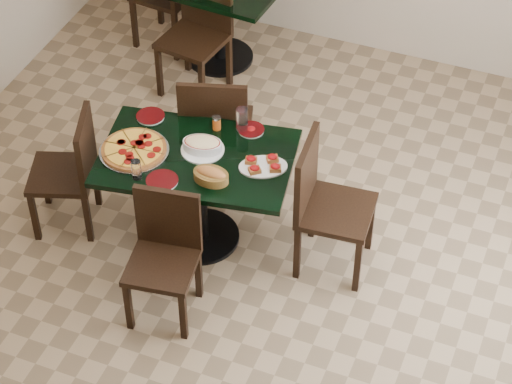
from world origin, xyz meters
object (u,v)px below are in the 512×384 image
at_px(chair_far, 216,126).
at_px(main_table, 198,177).
at_px(chair_left, 73,167).
at_px(chair_right, 323,199).
at_px(pepperoni_pizza, 134,149).
at_px(back_chair_near, 199,26).
at_px(chair_near, 165,249).
at_px(lasagna_casserole, 202,145).
at_px(bread_basket, 211,175).
at_px(bruschetta_platter, 263,165).
at_px(back_table, 219,5).

bearing_deg(chair_far, main_table, 83.68).
bearing_deg(chair_left, chair_right, 79.98).
distance_m(chair_right, pepperoni_pizza, 1.25).
height_order(chair_far, back_chair_near, chair_far).
bearing_deg(chair_left, main_table, 81.14).
relative_size(chair_near, lasagna_casserole, 3.15).
bearing_deg(main_table, bread_basket, -54.55).
bearing_deg(chair_near, chair_far, 88.71).
bearing_deg(bread_basket, chair_far, 113.52).
height_order(lasagna_casserole, bruschetta_platter, lasagna_casserole).
xyz_separation_m(chair_near, chair_right, (0.78, 0.72, 0.06)).
relative_size(chair_far, chair_right, 1.02).
bearing_deg(back_chair_near, lasagna_casserole, -56.29).
height_order(main_table, bread_basket, bread_basket).
bearing_deg(main_table, chair_near, -95.58).
xyz_separation_m(back_table, back_chair_near, (-0.00, -0.38, 0.04)).
bearing_deg(pepperoni_pizza, chair_far, 65.54).
distance_m(chair_far, lasagna_casserole, 0.53).
height_order(chair_near, bread_basket, chair_near).
bearing_deg(chair_far, chair_left, 25.19).
relative_size(chair_left, lasagna_casserole, 3.22).
bearing_deg(lasagna_casserole, bruschetta_platter, -12.96).
bearing_deg(lasagna_casserole, back_chair_near, 103.69).
relative_size(chair_far, lasagna_casserole, 3.57).
xyz_separation_m(chair_near, chair_left, (-0.89, 0.44, 0.01)).
height_order(back_chair_near, lasagna_casserole, back_chair_near).
relative_size(back_table, bread_basket, 4.56).
relative_size(chair_near, chair_right, 0.90).
xyz_separation_m(chair_right, chair_left, (-1.67, -0.27, -0.05)).
relative_size(back_table, bruschetta_platter, 2.89).
bearing_deg(bruschetta_platter, back_table, 93.79).
xyz_separation_m(main_table, chair_far, (-0.10, 0.52, -0.00)).
bearing_deg(chair_far, back_table, -84.74).
bearing_deg(lasagna_casserole, bread_basket, -66.90).
xyz_separation_m(chair_far, bruschetta_platter, (0.54, -0.48, 0.21)).
xyz_separation_m(chair_right, back_chair_near, (-1.53, 1.50, 0.00)).
xyz_separation_m(back_table, chair_near, (0.75, -2.59, -0.03)).
relative_size(back_table, chair_near, 1.22).
bearing_deg(chair_near, bruschetta_platter, 50.10).
bearing_deg(back_chair_near, chair_far, -52.10).
distance_m(chair_near, chair_left, 0.99).
relative_size(back_table, lasagna_casserole, 3.83).
distance_m(chair_left, pepperoni_pizza, 0.53).
bearing_deg(bruschetta_platter, chair_left, 162.38).
distance_m(back_table, chair_right, 2.42).
bearing_deg(bruschetta_platter, lasagna_casserole, 151.69).
distance_m(chair_near, lasagna_casserole, 0.73).
xyz_separation_m(back_chair_near, lasagna_casserole, (0.73, -1.55, 0.24)).
relative_size(chair_near, back_chair_near, 0.89).
relative_size(chair_far, bruschetta_platter, 2.70).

